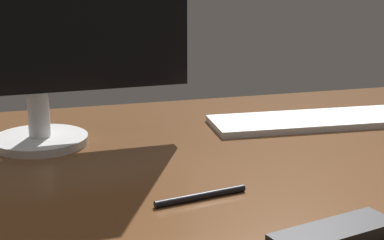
{
  "coord_description": "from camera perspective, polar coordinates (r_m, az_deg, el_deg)",
  "views": [
    {
      "loc": [
        -32.5,
        -94.33,
        35.82
      ],
      "look_at": [
        -5.01,
        3.52,
        8.0
      ],
      "focal_mm": 58.29,
      "sensor_mm": 36.0,
      "label": 1
    }
  ],
  "objects": [
    {
      "name": "monitor",
      "position": [
        1.11,
        -14.5,
        10.26
      ],
      "size": [
        54.85,
        17.06,
        45.43
      ],
      "rotation": [
        0.0,
        0.0,
        0.04
      ],
      "color": "silver",
      "rests_on": "desk"
    },
    {
      "name": "keyboard",
      "position": [
        1.29,
        11.84,
        0.01
      ],
      "size": [
        46.06,
        15.54,
        1.27
      ],
      "primitive_type": "cube",
      "rotation": [
        0.0,
        0.0,
        -0.06
      ],
      "color": "silver",
      "rests_on": "desk"
    },
    {
      "name": "pen",
      "position": [
        0.88,
        0.81,
        -6.97
      ],
      "size": [
        13.95,
        3.59,
        0.99
      ],
      "primitive_type": "cylinder",
      "rotation": [
        0.0,
        1.57,
        0.19
      ],
      "color": "black",
      "rests_on": "desk"
    },
    {
      "name": "desk",
      "position": [
        1.06,
        3.14,
        -3.96
      ],
      "size": [
        140.0,
        84.0,
        2.0
      ],
      "primitive_type": "cube",
      "color": "brown",
      "rests_on": "ground"
    },
    {
      "name": "tv_remote",
      "position": [
        0.77,
        12.85,
        -10.25
      ],
      "size": [
        17.1,
        9.04,
        1.94
      ],
      "primitive_type": "cube",
      "rotation": [
        0.0,
        0.0,
        0.24
      ],
      "color": "black",
      "rests_on": "desk"
    }
  ]
}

